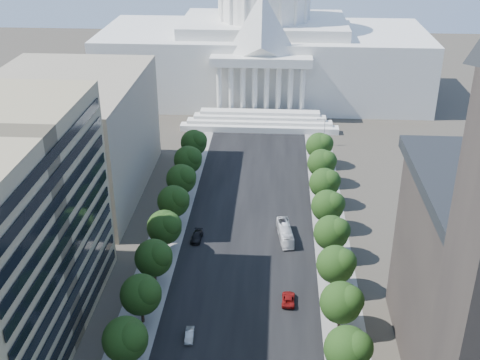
% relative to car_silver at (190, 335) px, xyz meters
% --- Properties ---
extents(road_asphalt, '(30.00, 260.00, 0.01)m').
position_rel_car_silver_xyz_m(road_asphalt, '(8.74, 45.98, -0.71)').
color(road_asphalt, black).
rests_on(road_asphalt, ground).
extents(sidewalk_left, '(8.00, 260.00, 0.02)m').
position_rel_car_silver_xyz_m(sidewalk_left, '(-10.26, 45.98, -0.71)').
color(sidewalk_left, gray).
rests_on(sidewalk_left, ground).
extents(sidewalk_right, '(8.00, 260.00, 0.02)m').
position_rel_car_silver_xyz_m(sidewalk_right, '(27.74, 45.98, -0.71)').
color(sidewalk_right, gray).
rests_on(sidewalk_right, ground).
extents(capitol, '(120.00, 56.00, 73.00)m').
position_rel_car_silver_xyz_m(capitol, '(8.74, 140.87, 19.30)').
color(capitol, white).
rests_on(capitol, ground).
extents(office_block_left_far, '(38.00, 52.00, 30.00)m').
position_rel_car_silver_xyz_m(office_block_left_far, '(-39.26, 55.98, 14.29)').
color(office_block_left_far, gray).
rests_on(office_block_left_far, ground).
extents(tree_l_c, '(7.79, 7.60, 9.97)m').
position_rel_car_silver_xyz_m(tree_l_c, '(-8.92, -8.21, 5.74)').
color(tree_l_c, '#33261C').
rests_on(tree_l_c, ground).
extents(tree_l_d, '(7.79, 7.60, 9.97)m').
position_rel_car_silver_xyz_m(tree_l_d, '(-8.92, 3.79, 5.74)').
color(tree_l_d, '#33261C').
rests_on(tree_l_d, ground).
extents(tree_l_e, '(7.79, 7.60, 9.97)m').
position_rel_car_silver_xyz_m(tree_l_e, '(-8.92, 15.79, 5.74)').
color(tree_l_e, '#33261C').
rests_on(tree_l_e, ground).
extents(tree_l_f, '(7.79, 7.60, 9.97)m').
position_rel_car_silver_xyz_m(tree_l_f, '(-8.92, 27.79, 5.74)').
color(tree_l_f, '#33261C').
rests_on(tree_l_f, ground).
extents(tree_l_g, '(7.79, 7.60, 9.97)m').
position_rel_car_silver_xyz_m(tree_l_g, '(-8.92, 39.79, 5.74)').
color(tree_l_g, '#33261C').
rests_on(tree_l_g, ground).
extents(tree_l_h, '(7.79, 7.60, 9.97)m').
position_rel_car_silver_xyz_m(tree_l_h, '(-8.92, 51.79, 5.74)').
color(tree_l_h, '#33261C').
rests_on(tree_l_h, ground).
extents(tree_l_i, '(7.79, 7.60, 9.97)m').
position_rel_car_silver_xyz_m(tree_l_i, '(-8.92, 63.79, 5.74)').
color(tree_l_i, '#33261C').
rests_on(tree_l_i, ground).
extents(tree_l_j, '(7.79, 7.60, 9.97)m').
position_rel_car_silver_xyz_m(tree_l_j, '(-8.92, 75.79, 5.74)').
color(tree_l_j, '#33261C').
rests_on(tree_l_j, ground).
extents(tree_r_c, '(7.79, 7.60, 9.97)m').
position_rel_car_silver_xyz_m(tree_r_c, '(27.08, -8.21, 5.74)').
color(tree_r_c, '#33261C').
rests_on(tree_r_c, ground).
extents(tree_r_d, '(7.79, 7.60, 9.97)m').
position_rel_car_silver_xyz_m(tree_r_d, '(27.08, 3.79, 5.74)').
color(tree_r_d, '#33261C').
rests_on(tree_r_d, ground).
extents(tree_r_e, '(7.79, 7.60, 9.97)m').
position_rel_car_silver_xyz_m(tree_r_e, '(27.08, 15.79, 5.74)').
color(tree_r_e, '#33261C').
rests_on(tree_r_e, ground).
extents(tree_r_f, '(7.79, 7.60, 9.97)m').
position_rel_car_silver_xyz_m(tree_r_f, '(27.08, 27.79, 5.74)').
color(tree_r_f, '#33261C').
rests_on(tree_r_f, ground).
extents(tree_r_g, '(7.79, 7.60, 9.97)m').
position_rel_car_silver_xyz_m(tree_r_g, '(27.08, 39.79, 5.74)').
color(tree_r_g, '#33261C').
rests_on(tree_r_g, ground).
extents(tree_r_h, '(7.79, 7.60, 9.97)m').
position_rel_car_silver_xyz_m(tree_r_h, '(27.08, 51.79, 5.74)').
color(tree_r_h, '#33261C').
rests_on(tree_r_h, ground).
extents(tree_r_i, '(7.79, 7.60, 9.97)m').
position_rel_car_silver_xyz_m(tree_r_i, '(27.08, 63.79, 5.74)').
color(tree_r_i, '#33261C').
rests_on(tree_r_i, ground).
extents(tree_r_j, '(7.79, 7.60, 9.97)m').
position_rel_car_silver_xyz_m(tree_r_j, '(27.08, 75.79, 5.74)').
color(tree_r_j, '#33261C').
rests_on(tree_r_j, ground).
extents(streetlight_b, '(2.61, 0.44, 9.00)m').
position_rel_car_silver_xyz_m(streetlight_b, '(28.65, -9.02, 5.11)').
color(streetlight_b, gray).
rests_on(streetlight_b, ground).
extents(streetlight_c, '(2.61, 0.44, 9.00)m').
position_rel_car_silver_xyz_m(streetlight_c, '(28.65, 15.98, 5.11)').
color(streetlight_c, gray).
rests_on(streetlight_c, ground).
extents(streetlight_d, '(2.61, 0.44, 9.00)m').
position_rel_car_silver_xyz_m(streetlight_d, '(28.65, 40.98, 5.11)').
color(streetlight_d, gray).
rests_on(streetlight_d, ground).
extents(streetlight_e, '(2.61, 0.44, 9.00)m').
position_rel_car_silver_xyz_m(streetlight_e, '(28.65, 65.98, 5.11)').
color(streetlight_e, gray).
rests_on(streetlight_e, ground).
extents(streetlight_f, '(2.61, 0.44, 9.00)m').
position_rel_car_silver_xyz_m(streetlight_f, '(28.65, 90.98, 5.11)').
color(streetlight_f, gray).
rests_on(streetlight_f, ground).
extents(car_silver, '(1.72, 4.37, 1.42)m').
position_rel_car_silver_xyz_m(car_silver, '(0.00, 0.00, 0.00)').
color(car_silver, '#999CA0').
rests_on(car_silver, ground).
extents(car_red, '(2.62, 5.42, 1.49)m').
position_rel_car_silver_xyz_m(car_red, '(17.67, 11.49, 0.04)').
color(car_red, maroon).
rests_on(car_red, ground).
extents(car_dark_b, '(2.54, 5.62, 1.60)m').
position_rel_car_silver_xyz_m(car_dark_b, '(-3.00, 33.13, 0.09)').
color(car_dark_b, black).
rests_on(car_dark_b, ground).
extents(city_bus, '(4.12, 11.36, 3.09)m').
position_rel_car_silver_xyz_m(city_bus, '(17.09, 35.03, 0.84)').
color(city_bus, silver).
rests_on(city_bus, ground).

